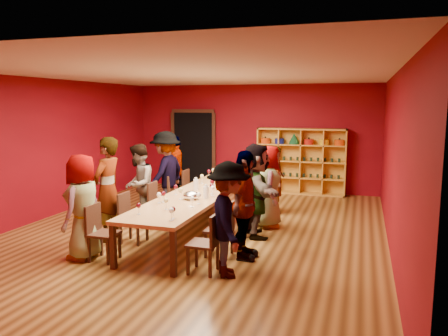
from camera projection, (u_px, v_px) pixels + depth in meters
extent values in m
cube|color=brown|center=(197.00, 232.00, 8.45)|extent=(7.10, 9.10, 0.02)
cube|color=#69050F|center=(253.00, 138.00, 12.48)|extent=(7.10, 0.02, 3.00)
cube|color=#69050F|center=(16.00, 210.00, 3.98)|extent=(7.10, 0.02, 3.00)
cube|color=#69050F|center=(42.00, 149.00, 9.29)|extent=(0.02, 9.10, 3.00)
cube|color=#69050F|center=(395.00, 162.00, 7.18)|extent=(0.02, 9.10, 3.00)
cube|color=silver|center=(195.00, 73.00, 8.01)|extent=(7.10, 9.10, 0.02)
cube|color=tan|center=(196.00, 195.00, 8.35)|extent=(1.10, 4.50, 0.06)
cube|color=black|center=(113.00, 247.00, 6.50)|extent=(0.08, 0.08, 0.69)
cube|color=black|center=(210.00, 192.00, 10.59)|extent=(0.08, 0.08, 0.69)
cube|color=black|center=(173.00, 254.00, 6.21)|extent=(0.08, 0.08, 0.69)
cube|color=black|center=(249.00, 194.00, 10.30)|extent=(0.08, 0.08, 0.69)
cube|color=black|center=(194.00, 150.00, 13.02)|extent=(1.20, 0.14, 2.20)
cube|color=black|center=(193.00, 111.00, 12.78)|extent=(1.32, 0.06, 0.10)
cube|color=black|center=(173.00, 149.00, 13.15)|extent=(0.10, 0.06, 2.20)
cube|color=black|center=(214.00, 151.00, 12.76)|extent=(0.10, 0.06, 2.20)
cube|color=gold|center=(259.00, 160.00, 12.29)|extent=(0.04, 0.40, 1.80)
cube|color=gold|center=(346.00, 163.00, 11.58)|extent=(0.04, 0.40, 1.80)
cube|color=gold|center=(302.00, 129.00, 11.81)|extent=(2.40, 0.40, 0.04)
cube|color=gold|center=(300.00, 193.00, 12.06)|extent=(2.40, 0.40, 0.04)
cube|color=gold|center=(302.00, 160.00, 12.11)|extent=(2.40, 0.02, 1.80)
cube|color=gold|center=(300.00, 177.00, 12.00)|extent=(2.36, 0.38, 0.03)
cube|color=gold|center=(301.00, 161.00, 11.93)|extent=(2.36, 0.38, 0.03)
cube|color=gold|center=(301.00, 145.00, 11.87)|extent=(2.36, 0.38, 0.03)
cube|color=gold|center=(279.00, 160.00, 12.11)|extent=(0.03, 0.38, 1.76)
cube|color=gold|center=(301.00, 161.00, 11.93)|extent=(0.03, 0.38, 1.76)
cube|color=gold|center=(323.00, 162.00, 11.75)|extent=(0.03, 0.38, 1.76)
cylinder|color=#E04A0D|center=(265.00, 141.00, 12.16)|extent=(0.26, 0.26, 0.15)
sphere|color=black|center=(265.00, 137.00, 12.14)|extent=(0.05, 0.05, 0.05)
cylinder|color=navy|center=(280.00, 141.00, 12.04)|extent=(0.26, 0.26, 0.15)
sphere|color=black|center=(280.00, 138.00, 12.02)|extent=(0.05, 0.05, 0.05)
cylinder|color=#175F37|center=(294.00, 143.00, 11.92)|extent=(0.26, 0.26, 0.08)
cone|color=#175F37|center=(294.00, 137.00, 11.90)|extent=(0.24, 0.24, 0.22)
cylinder|color=#B41C14|center=(309.00, 142.00, 11.79)|extent=(0.26, 0.26, 0.15)
sphere|color=black|center=(309.00, 138.00, 11.78)|extent=(0.05, 0.05, 0.05)
cylinder|color=yellow|center=(324.00, 142.00, 11.67)|extent=(0.26, 0.26, 0.15)
sphere|color=black|center=(324.00, 139.00, 11.66)|extent=(0.05, 0.05, 0.05)
cylinder|color=#E04A0D|center=(339.00, 143.00, 11.55)|extent=(0.26, 0.26, 0.15)
sphere|color=black|center=(339.00, 139.00, 11.54)|extent=(0.05, 0.05, 0.05)
cylinder|color=#1A2F20|center=(264.00, 173.00, 12.30)|extent=(0.07, 0.07, 0.10)
cylinder|color=#1A2F20|center=(271.00, 174.00, 12.24)|extent=(0.07, 0.07, 0.10)
cylinder|color=#1A2F20|center=(277.00, 174.00, 12.19)|extent=(0.07, 0.07, 0.10)
cylinder|color=#1A2F20|center=(284.00, 174.00, 12.13)|extent=(0.07, 0.07, 0.10)
cylinder|color=#1A2F20|center=(290.00, 175.00, 12.07)|extent=(0.07, 0.07, 0.10)
cylinder|color=#1A2F20|center=(297.00, 175.00, 12.02)|extent=(0.07, 0.07, 0.10)
cylinder|color=#1A2F20|center=(304.00, 175.00, 11.96)|extent=(0.07, 0.07, 0.10)
cylinder|color=#1A2F20|center=(311.00, 176.00, 11.91)|extent=(0.07, 0.07, 0.10)
cylinder|color=#1A2F20|center=(318.00, 176.00, 11.85)|extent=(0.07, 0.07, 0.10)
cylinder|color=#1A2F20|center=(324.00, 176.00, 11.80)|extent=(0.07, 0.07, 0.10)
cylinder|color=#1A2F20|center=(332.00, 177.00, 11.74)|extent=(0.07, 0.07, 0.10)
cylinder|color=#1A2F20|center=(339.00, 177.00, 11.68)|extent=(0.07, 0.07, 0.10)
cylinder|color=#1A2F20|center=(264.00, 158.00, 12.23)|extent=(0.07, 0.07, 0.10)
cylinder|color=#1A2F20|center=(271.00, 158.00, 12.18)|extent=(0.07, 0.07, 0.10)
cylinder|color=#1A2F20|center=(277.00, 158.00, 12.12)|extent=(0.07, 0.07, 0.10)
cylinder|color=#1A2F20|center=(284.00, 158.00, 12.06)|extent=(0.07, 0.07, 0.10)
cylinder|color=#1A2F20|center=(291.00, 159.00, 12.01)|extent=(0.07, 0.07, 0.10)
cylinder|color=#1A2F20|center=(297.00, 159.00, 11.95)|extent=(0.07, 0.07, 0.10)
cylinder|color=#1A2F20|center=(304.00, 159.00, 11.90)|extent=(0.07, 0.07, 0.10)
cylinder|color=#1A2F20|center=(311.00, 159.00, 11.84)|extent=(0.07, 0.07, 0.10)
cylinder|color=#1A2F20|center=(318.00, 160.00, 11.79)|extent=(0.07, 0.07, 0.10)
cylinder|color=#1A2F20|center=(325.00, 160.00, 11.73)|extent=(0.07, 0.07, 0.10)
cylinder|color=#1A2F20|center=(332.00, 160.00, 11.67)|extent=(0.07, 0.07, 0.10)
cylinder|color=#1A2F20|center=(339.00, 160.00, 11.62)|extent=(0.07, 0.07, 0.10)
cube|color=black|center=(104.00, 234.00, 6.86)|extent=(0.42, 0.42, 0.04)
cube|color=black|center=(93.00, 218.00, 6.89)|extent=(0.04, 0.40, 0.44)
cube|color=black|center=(89.00, 250.00, 6.79)|extent=(0.04, 0.04, 0.41)
cube|color=black|center=(108.00, 252.00, 6.69)|extent=(0.04, 0.04, 0.41)
cube|color=black|center=(101.00, 243.00, 7.11)|extent=(0.04, 0.04, 0.41)
cube|color=black|center=(120.00, 245.00, 7.01)|extent=(0.04, 0.04, 0.41)
imported|color=#5773B3|center=(83.00, 207.00, 6.92)|extent=(0.48, 0.84, 1.68)
cube|color=black|center=(134.00, 219.00, 7.75)|extent=(0.42, 0.42, 0.04)
cube|color=black|center=(124.00, 205.00, 7.77)|extent=(0.04, 0.40, 0.44)
cube|color=black|center=(121.00, 233.00, 7.67)|extent=(0.04, 0.04, 0.41)
cube|color=black|center=(138.00, 235.00, 7.57)|extent=(0.04, 0.04, 0.41)
cube|color=black|center=(130.00, 228.00, 7.99)|extent=(0.04, 0.04, 0.41)
cube|color=black|center=(147.00, 229.00, 7.89)|extent=(0.04, 0.04, 0.41)
imported|color=pink|center=(107.00, 189.00, 7.83)|extent=(0.52, 0.70, 1.88)
cube|color=black|center=(161.00, 205.00, 8.80)|extent=(0.42, 0.42, 0.04)
cube|color=black|center=(152.00, 193.00, 8.82)|extent=(0.04, 0.40, 0.44)
cube|color=black|center=(150.00, 218.00, 8.72)|extent=(0.04, 0.04, 0.41)
cube|color=black|center=(165.00, 219.00, 8.62)|extent=(0.04, 0.04, 0.41)
cube|color=black|center=(158.00, 213.00, 9.04)|extent=(0.04, 0.04, 0.41)
cube|color=black|center=(173.00, 215.00, 8.94)|extent=(0.04, 0.04, 0.41)
imported|color=#507CA6|center=(139.00, 185.00, 8.89)|extent=(0.62, 0.89, 1.65)
cube|color=black|center=(180.00, 196.00, 9.68)|extent=(0.42, 0.42, 0.04)
cube|color=black|center=(172.00, 185.00, 9.70)|extent=(0.04, 0.40, 0.44)
cube|color=black|center=(170.00, 207.00, 9.60)|extent=(0.04, 0.04, 0.41)
cube|color=black|center=(184.00, 208.00, 9.50)|extent=(0.04, 0.04, 0.41)
cube|color=black|center=(176.00, 204.00, 9.92)|extent=(0.04, 0.04, 0.41)
cube|color=black|center=(190.00, 205.00, 9.82)|extent=(0.04, 0.04, 0.41)
imported|color=#141737|center=(166.00, 173.00, 9.70)|extent=(0.62, 1.25, 1.86)
cube|color=black|center=(193.00, 189.00, 10.44)|extent=(0.42, 0.42, 0.04)
cube|color=black|center=(186.00, 179.00, 10.46)|extent=(0.04, 0.40, 0.44)
cube|color=black|center=(184.00, 199.00, 10.36)|extent=(0.04, 0.04, 0.41)
cube|color=black|center=(197.00, 200.00, 10.26)|extent=(0.04, 0.04, 0.41)
cube|color=black|center=(189.00, 197.00, 10.68)|extent=(0.04, 0.04, 0.41)
cube|color=black|center=(202.00, 197.00, 10.58)|extent=(0.04, 0.04, 0.41)
imported|color=pink|center=(175.00, 171.00, 10.52)|extent=(0.68, 1.08, 1.71)
cube|color=black|center=(203.00, 244.00, 6.37)|extent=(0.42, 0.42, 0.04)
cube|color=black|center=(215.00, 229.00, 6.28)|extent=(0.04, 0.40, 0.44)
cube|color=black|center=(188.00, 261.00, 6.30)|extent=(0.04, 0.04, 0.41)
cube|color=black|center=(210.00, 264.00, 6.19)|extent=(0.04, 0.04, 0.41)
cube|color=black|center=(196.00, 254.00, 6.62)|extent=(0.04, 0.04, 0.41)
cube|color=black|center=(218.00, 256.00, 6.51)|extent=(0.04, 0.04, 0.41)
imported|color=#D18C95|center=(229.00, 219.00, 6.19)|extent=(0.83, 1.16, 1.66)
cube|color=black|center=(219.00, 230.00, 7.07)|extent=(0.42, 0.42, 0.04)
cube|color=black|center=(230.00, 216.00, 6.98)|extent=(0.04, 0.40, 0.44)
cube|color=black|center=(206.00, 245.00, 7.00)|extent=(0.04, 0.04, 0.41)
cube|color=black|center=(226.00, 248.00, 6.89)|extent=(0.04, 0.04, 0.41)
cube|color=black|center=(213.00, 239.00, 7.32)|extent=(0.04, 0.04, 0.41)
cube|color=black|center=(232.00, 241.00, 7.22)|extent=(0.04, 0.04, 0.41)
imported|color=#C38289|center=(244.00, 205.00, 6.88)|extent=(0.50, 1.04, 1.74)
cube|color=black|center=(239.00, 212.00, 8.22)|extent=(0.42, 0.42, 0.04)
cube|color=black|center=(249.00, 201.00, 8.13)|extent=(0.04, 0.40, 0.44)
cube|color=black|center=(228.00, 225.00, 8.15)|extent=(0.04, 0.04, 0.41)
cube|color=black|center=(246.00, 227.00, 8.04)|extent=(0.04, 0.04, 0.41)
cube|color=black|center=(233.00, 221.00, 8.47)|extent=(0.04, 0.04, 0.41)
cube|color=black|center=(250.00, 222.00, 8.37)|extent=(0.04, 0.04, 0.41)
imported|color=beige|center=(256.00, 190.00, 8.06)|extent=(1.10, 1.67, 1.75)
cube|color=black|center=(249.00, 204.00, 8.89)|extent=(0.42, 0.42, 0.04)
cube|color=black|center=(258.00, 193.00, 8.79)|extent=(0.04, 0.40, 0.44)
cube|color=black|center=(238.00, 216.00, 8.81)|extent=(0.04, 0.04, 0.41)
cube|color=black|center=(255.00, 218.00, 8.71)|extent=(0.04, 0.04, 0.41)
cube|color=black|center=(243.00, 212.00, 9.13)|extent=(0.04, 0.04, 0.41)
cube|color=black|center=(259.00, 214.00, 9.03)|extent=(0.04, 0.04, 0.41)
imported|color=#141739|center=(269.00, 187.00, 8.71)|extent=(0.64, 0.89, 1.64)
cube|color=black|center=(261.00, 193.00, 9.96)|extent=(0.42, 0.42, 0.04)
cube|color=black|center=(269.00, 184.00, 9.86)|extent=(0.04, 0.40, 0.44)
cube|color=black|center=(252.00, 204.00, 9.88)|extent=(0.04, 0.04, 0.41)
cube|color=black|center=(267.00, 205.00, 9.78)|extent=(0.04, 0.04, 0.41)
cube|color=black|center=(256.00, 201.00, 10.20)|extent=(0.04, 0.04, 0.41)
cube|color=black|center=(270.00, 202.00, 10.10)|extent=(0.04, 0.04, 0.41)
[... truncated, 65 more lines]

